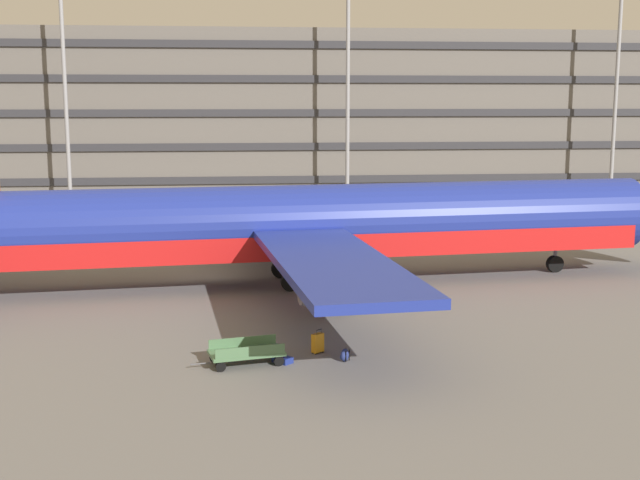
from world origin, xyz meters
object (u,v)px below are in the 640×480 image
object	(u,v)px
suitcase_silver	(283,359)
backpack_orange	(345,355)
airliner	(304,225)
suitcase_upright	(318,343)
baggage_cart	(246,353)

from	to	relation	value
suitcase_silver	backpack_orange	xyz separation A→B (m)	(2.22, -0.11, 0.12)
airliner	backpack_orange	size ratio (longest dim) A/B	79.12
backpack_orange	suitcase_silver	bearing A→B (deg)	177.21
suitcase_upright	suitcase_silver	bearing A→B (deg)	-144.37
suitcase_upright	baggage_cart	world-z (taller)	suitcase_upright
suitcase_silver	baggage_cart	world-z (taller)	baggage_cart
airliner	suitcase_upright	xyz separation A→B (m)	(-0.50, -11.92, -2.58)
suitcase_silver	suitcase_upright	distance (m)	1.70
airliner	baggage_cart	bearing A→B (deg)	-103.64
suitcase_upright	backpack_orange	distance (m)	1.39
backpack_orange	baggage_cart	world-z (taller)	baggage_cart
airliner	suitcase_upright	world-z (taller)	airliner
backpack_orange	airliner	bearing A→B (deg)	91.60
suitcase_upright	backpack_orange	xyz separation A→B (m)	(0.86, -1.08, -0.17)
airliner	suitcase_upright	distance (m)	12.21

